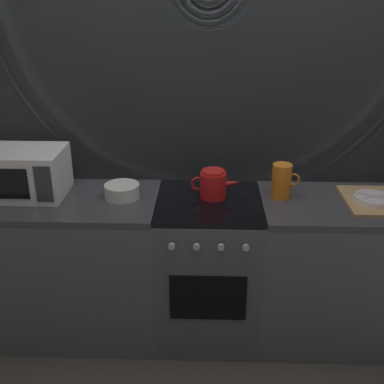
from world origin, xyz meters
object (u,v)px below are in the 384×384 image
pitcher (282,181)px  stove_unit (208,268)px  kettle (213,184)px  dish_pile (372,200)px  microwave (24,173)px  mixing_bowl (122,191)px

pitcher → stove_unit: bearing=-171.8°
stove_unit → kettle: 0.53m
pitcher → dish_pile: bearing=-7.9°
microwave → dish_pile: microwave is taller
mixing_bowl → dish_pile: size_ratio=0.50×
stove_unit → dish_pile: (0.91, -0.01, 0.47)m
microwave → kettle: (1.09, -0.01, -0.05)m
stove_unit → mixing_bowl: mixing_bowl is taller
mixing_bowl → stove_unit: bearing=-2.9°
kettle → pitcher: bearing=1.8°
dish_pile → mixing_bowl: bearing=178.6°
dish_pile → microwave: bearing=178.1°
microwave → mixing_bowl: (0.56, -0.03, -0.10)m
microwave → pitcher: microwave is taller
pitcher → dish_pile: pitcher is taller
stove_unit → microwave: size_ratio=1.96×
stove_unit → mixing_bowl: size_ratio=4.50×
pitcher → kettle: bearing=-178.2°
microwave → stove_unit: bearing=-2.9°
pitcher → dish_pile: size_ratio=0.50×
microwave → dish_pile: (1.98, -0.06, -0.12)m
stove_unit → dish_pile: dish_pile is taller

